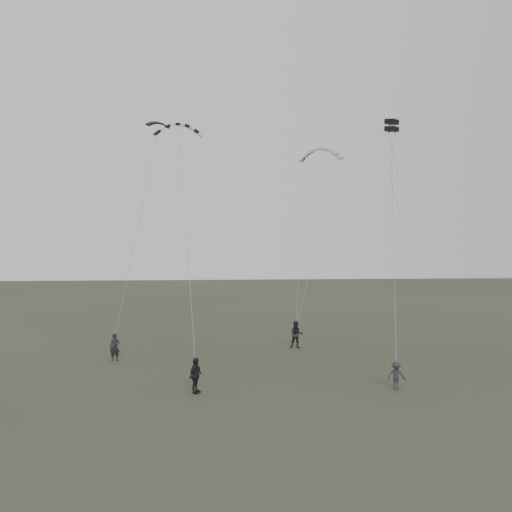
{
  "coord_description": "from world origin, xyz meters",
  "views": [
    {
      "loc": [
        -0.93,
        -26.69,
        7.97
      ],
      "look_at": [
        1.33,
        5.2,
        6.85
      ],
      "focal_mm": 35.0,
      "sensor_mm": 36.0,
      "label": 1
    }
  ],
  "objects": [
    {
      "name": "kite_striped",
      "position": [
        -3.33,
        2.93,
        14.66
      ],
      "size": [
        3.02,
        1.57,
        1.25
      ],
      "primitive_type": null,
      "rotation": [
        0.18,
        0.0,
        0.24
      ],
      "color": "black",
      "rests_on": "flyer_center"
    },
    {
      "name": "kite_pale_large",
      "position": [
        7.02,
        12.89,
        15.15
      ],
      "size": [
        3.71,
        2.82,
        1.67
      ],
      "primitive_type": null,
      "rotation": [
        0.29,
        0.0,
        -0.52
      ],
      "color": "#B4B7BA",
      "rests_on": "flyer_right"
    },
    {
      "name": "flyer_center",
      "position": [
        -2.25,
        -1.09,
        0.92
      ],
      "size": [
        0.88,
        1.17,
        1.84
      ],
      "primitive_type": "imported",
      "rotation": [
        0.0,
        0.0,
        1.11
      ],
      "color": "black",
      "rests_on": "ground"
    },
    {
      "name": "flyer_right",
      "position": [
        4.55,
        9.0,
        0.99
      ],
      "size": [
        1.01,
        0.82,
        1.98
      ],
      "primitive_type": "imported",
      "rotation": [
        0.0,
        0.0,
        -0.07
      ],
      "color": "black",
      "rests_on": "ground"
    },
    {
      "name": "flyer_left",
      "position": [
        -7.85,
        6.18,
        0.88
      ],
      "size": [
        0.65,
        0.43,
        1.77
      ],
      "primitive_type": "imported",
      "rotation": [
        0.0,
        0.0,
        0.0
      ],
      "color": "black",
      "rests_on": "ground"
    },
    {
      "name": "ground",
      "position": [
        0.0,
        0.0,
        0.0
      ],
      "size": [
        140.0,
        140.0,
        0.0
      ],
      "primitive_type": "plane",
      "color": "#313B27",
      "rests_on": "ground"
    },
    {
      "name": "kite_dark_small",
      "position": [
        -5.37,
        9.47,
        16.21
      ],
      "size": [
        1.77,
        1.42,
        0.68
      ],
      "primitive_type": null,
      "rotation": [
        0.38,
        0.0,
        0.54
      ],
      "color": "black",
      "rests_on": "flyer_left"
    },
    {
      "name": "flyer_far",
      "position": [
        8.3,
        -1.21,
        0.74
      ],
      "size": [
        1.02,
        0.66,
        1.49
      ],
      "primitive_type": "imported",
      "rotation": [
        0.0,
        0.0,
        -0.12
      ],
      "color": "#2A2A2F",
      "rests_on": "ground"
    },
    {
      "name": "kite_box",
      "position": [
        9.55,
        3.45,
        14.91
      ],
      "size": [
        0.96,
        0.97,
        0.79
      ],
      "primitive_type": null,
      "rotation": [
        0.12,
        0.0,
        0.68
      ],
      "color": "black",
      "rests_on": "flyer_far"
    }
  ]
}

